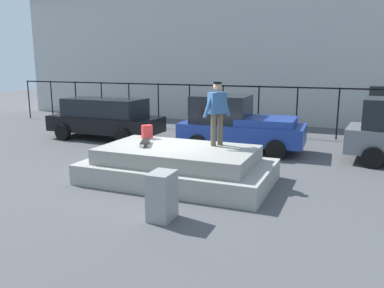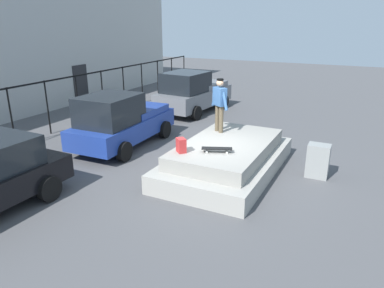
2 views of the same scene
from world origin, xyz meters
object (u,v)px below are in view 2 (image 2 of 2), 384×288
(car_grey_pickup_far, at_px, (193,92))
(skateboarder, at_px, (220,101))
(backpack, at_px, (181,145))
(utility_box, at_px, (318,161))
(skateboard, at_px, (217,149))
(car_blue_pickup_mid, at_px, (121,121))

(car_grey_pickup_far, bearing_deg, skateboarder, -145.86)
(backpack, height_order, car_grey_pickup_far, car_grey_pickup_far)
(utility_box, bearing_deg, skateboarder, 87.63)
(utility_box, bearing_deg, skateboard, 124.37)
(car_blue_pickup_mid, height_order, utility_box, car_blue_pickup_mid)
(skateboarder, height_order, skateboard, skateboarder)
(backpack, xyz_separation_m, car_blue_pickup_mid, (1.74, 3.30, -0.16))
(backpack, bearing_deg, skateboarder, -53.94)
(skateboarder, distance_m, utility_box, 3.35)
(skateboard, height_order, utility_box, skateboard)
(skateboarder, bearing_deg, skateboard, -159.01)
(skateboard, relative_size, backpack, 2.15)
(skateboarder, xyz_separation_m, car_grey_pickup_far, (5.19, 3.52, -0.90))
(skateboard, distance_m, utility_box, 2.96)
(utility_box, bearing_deg, backpack, 122.16)
(backpack, distance_m, utility_box, 3.90)
(skateboarder, height_order, utility_box, skateboarder)
(skateboarder, xyz_separation_m, skateboard, (-1.76, -0.68, -0.86))
(car_blue_pickup_mid, bearing_deg, skateboarder, -82.73)
(utility_box, bearing_deg, car_grey_pickup_far, 50.39)
(skateboarder, relative_size, skateboard, 2.02)
(backpack, bearing_deg, car_grey_pickup_far, -24.96)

